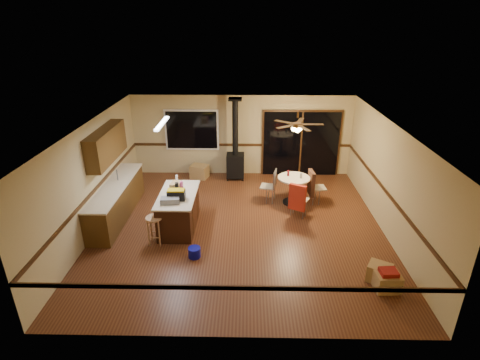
{
  "coord_description": "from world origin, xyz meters",
  "views": [
    {
      "loc": [
        0.16,
        -8.07,
        4.82
      ],
      "look_at": [
        0.0,
        0.3,
        1.15
      ],
      "focal_mm": 28.0,
      "sensor_mm": 36.0,
      "label": 1
    }
  ],
  "objects_px": {
    "bar_stool": "(155,230)",
    "box_corner_b": "(379,273)",
    "dining_table": "(293,186)",
    "box_under_window": "(199,171)",
    "wood_stove": "(235,157)",
    "chair_left": "(272,182)",
    "toolbox_black": "(176,195)",
    "blue_bucket": "(194,252)",
    "chair_near": "(298,197)",
    "box_corner_a": "(387,281)",
    "kitchen_island": "(179,210)",
    "toolbox_grey": "(170,200)",
    "chair_right": "(312,183)"
  },
  "relations": [
    {
      "from": "bar_stool",
      "to": "box_corner_b",
      "type": "relative_size",
      "value": 1.56
    },
    {
      "from": "toolbox_black",
      "to": "box_under_window",
      "type": "relative_size",
      "value": 0.78
    },
    {
      "from": "wood_stove",
      "to": "toolbox_grey",
      "type": "xyz_separation_m",
      "value": [
        -1.39,
        -3.52,
        0.24
      ]
    },
    {
      "from": "blue_bucket",
      "to": "box_under_window",
      "type": "relative_size",
      "value": 0.51
    },
    {
      "from": "bar_stool",
      "to": "dining_table",
      "type": "relative_size",
      "value": 0.78
    },
    {
      "from": "toolbox_grey",
      "to": "kitchen_island",
      "type": "bearing_deg",
      "value": 79.32
    },
    {
      "from": "wood_stove",
      "to": "chair_near",
      "type": "relative_size",
      "value": 3.6
    },
    {
      "from": "box_under_window",
      "to": "box_corner_b",
      "type": "distance_m",
      "value": 6.58
    },
    {
      "from": "chair_left",
      "to": "chair_right",
      "type": "xyz_separation_m",
      "value": [
        1.12,
        -0.04,
        0.01
      ]
    },
    {
      "from": "toolbox_black",
      "to": "blue_bucket",
      "type": "xyz_separation_m",
      "value": [
        0.51,
        -0.98,
        -0.9
      ]
    },
    {
      "from": "chair_near",
      "to": "toolbox_grey",
      "type": "bearing_deg",
      "value": -162.45
    },
    {
      "from": "wood_stove",
      "to": "chair_left",
      "type": "relative_size",
      "value": 4.89
    },
    {
      "from": "toolbox_black",
      "to": "box_corner_a",
      "type": "xyz_separation_m",
      "value": [
        4.33,
        -1.96,
        -0.84
      ]
    },
    {
      "from": "blue_bucket",
      "to": "chair_left",
      "type": "distance_m",
      "value": 3.3
    },
    {
      "from": "chair_left",
      "to": "chair_right",
      "type": "bearing_deg",
      "value": -2.25
    },
    {
      "from": "wood_stove",
      "to": "kitchen_island",
      "type": "bearing_deg",
      "value": -113.09
    },
    {
      "from": "wood_stove",
      "to": "chair_near",
      "type": "height_order",
      "value": "wood_stove"
    },
    {
      "from": "bar_stool",
      "to": "blue_bucket",
      "type": "distance_m",
      "value": 1.11
    },
    {
      "from": "chair_near",
      "to": "box_corner_a",
      "type": "xyz_separation_m",
      "value": [
        1.39,
        -2.75,
        -0.42
      ]
    },
    {
      "from": "kitchen_island",
      "to": "toolbox_grey",
      "type": "height_order",
      "value": "toolbox_grey"
    },
    {
      "from": "box_corner_a",
      "to": "box_corner_b",
      "type": "xyz_separation_m",
      "value": [
        -0.06,
        0.26,
        0.0
      ]
    },
    {
      "from": "blue_bucket",
      "to": "chair_near",
      "type": "distance_m",
      "value": 3.05
    },
    {
      "from": "toolbox_grey",
      "to": "blue_bucket",
      "type": "height_order",
      "value": "toolbox_grey"
    },
    {
      "from": "wood_stove",
      "to": "blue_bucket",
      "type": "xyz_separation_m",
      "value": [
        -0.76,
        -4.33,
        -0.62
      ]
    },
    {
      "from": "wood_stove",
      "to": "box_corner_a",
      "type": "relative_size",
      "value": 5.47
    },
    {
      "from": "box_under_window",
      "to": "kitchen_island",
      "type": "bearing_deg",
      "value": -92.42
    },
    {
      "from": "chair_left",
      "to": "kitchen_island",
      "type": "bearing_deg",
      "value": -148.74
    },
    {
      "from": "wood_stove",
      "to": "toolbox_black",
      "type": "bearing_deg",
      "value": -110.79
    },
    {
      "from": "bar_stool",
      "to": "chair_left",
      "type": "xyz_separation_m",
      "value": [
        2.78,
        2.19,
        0.25
      ]
    },
    {
      "from": "wood_stove",
      "to": "box_under_window",
      "type": "xyz_separation_m",
      "value": [
        -1.17,
        0.05,
        -0.52
      ]
    },
    {
      "from": "toolbox_black",
      "to": "chair_near",
      "type": "distance_m",
      "value": 3.07
    },
    {
      "from": "wood_stove",
      "to": "chair_right",
      "type": "height_order",
      "value": "wood_stove"
    },
    {
      "from": "blue_bucket",
      "to": "box_corner_b",
      "type": "distance_m",
      "value": 3.83
    },
    {
      "from": "chair_near",
      "to": "bar_stool",
      "type": "bearing_deg",
      "value": -159.63
    },
    {
      "from": "toolbox_grey",
      "to": "box_corner_b",
      "type": "distance_m",
      "value": 4.71
    },
    {
      "from": "wood_stove",
      "to": "toolbox_grey",
      "type": "bearing_deg",
      "value": -111.53
    },
    {
      "from": "bar_stool",
      "to": "box_corner_b",
      "type": "height_order",
      "value": "bar_stool"
    },
    {
      "from": "toolbox_black",
      "to": "box_under_window",
      "type": "height_order",
      "value": "toolbox_black"
    },
    {
      "from": "kitchen_island",
      "to": "wood_stove",
      "type": "bearing_deg",
      "value": 66.91
    },
    {
      "from": "dining_table",
      "to": "box_under_window",
      "type": "xyz_separation_m",
      "value": [
        -2.83,
        1.74,
        -0.32
      ]
    },
    {
      "from": "box_under_window",
      "to": "blue_bucket",
      "type": "bearing_deg",
      "value": -84.68
    },
    {
      "from": "chair_near",
      "to": "box_corner_a",
      "type": "distance_m",
      "value": 3.12
    },
    {
      "from": "box_corner_a",
      "to": "box_corner_b",
      "type": "bearing_deg",
      "value": 103.37
    },
    {
      "from": "blue_bucket",
      "to": "box_corner_b",
      "type": "xyz_separation_m",
      "value": [
        3.76,
        -0.72,
        0.06
      ]
    },
    {
      "from": "toolbox_grey",
      "to": "chair_left",
      "type": "relative_size",
      "value": 0.83
    },
    {
      "from": "toolbox_grey",
      "to": "chair_right",
      "type": "xyz_separation_m",
      "value": [
        3.56,
        1.86,
        -0.37
      ]
    },
    {
      "from": "chair_left",
      "to": "toolbox_grey",
      "type": "bearing_deg",
      "value": -142.16
    },
    {
      "from": "wood_stove",
      "to": "box_under_window",
      "type": "relative_size",
      "value": 4.74
    },
    {
      "from": "box_under_window",
      "to": "dining_table",
      "type": "bearing_deg",
      "value": -31.66
    },
    {
      "from": "blue_bucket",
      "to": "kitchen_island",
      "type": "bearing_deg",
      "value": 112.86
    }
  ]
}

